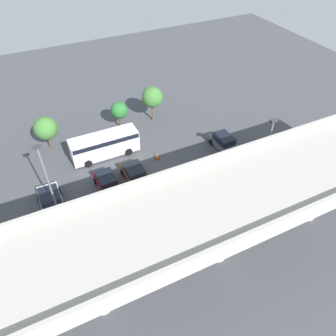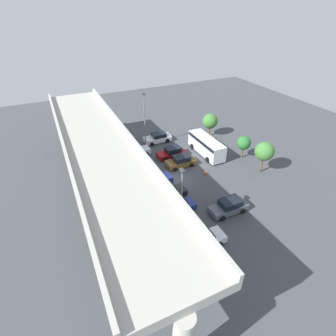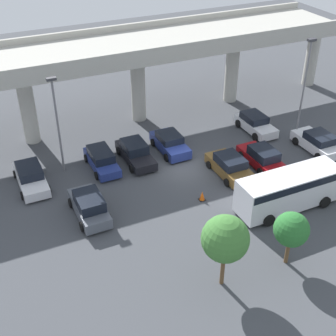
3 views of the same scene
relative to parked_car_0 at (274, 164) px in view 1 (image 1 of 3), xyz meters
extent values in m
plane|color=#424449|center=(11.30, -2.83, -0.69)|extent=(84.46, 84.46, 0.00)
cube|color=#ADAAA0|center=(11.30, 6.59, 6.19)|extent=(39.42, 7.37, 0.90)
cube|color=#ADAAA0|center=(11.30, 3.06, 6.92)|extent=(39.42, 0.30, 0.55)
cube|color=#ADAAA0|center=(11.30, 10.12, 6.92)|extent=(39.42, 0.30, 0.55)
cylinder|color=#ADAAA0|center=(1.44, 6.59, 2.52)|extent=(1.29, 1.29, 6.44)
cylinder|color=#ADAAA0|center=(11.30, 6.59, 2.52)|extent=(1.29, 1.29, 6.44)
cylinder|color=#ADAAA0|center=(21.15, 6.59, 2.52)|extent=(1.29, 1.29, 6.44)
cube|color=silver|center=(0.00, -0.06, -0.19)|extent=(1.83, 4.87, 0.68)
cube|color=black|center=(0.00, 0.15, 0.48)|extent=(1.69, 2.42, 0.65)
cylinder|color=black|center=(0.94, -1.57, -0.39)|extent=(0.22, 0.60, 0.60)
cylinder|color=black|center=(-0.94, -1.57, -0.39)|extent=(0.22, 0.60, 0.60)
cylinder|color=black|center=(0.94, 1.45, -0.39)|extent=(0.22, 0.60, 0.60)
cylinder|color=black|center=(-0.94, 1.45, -0.39)|extent=(0.22, 0.60, 0.60)
cube|color=#515660|center=(2.84, -5.31, -0.13)|extent=(1.80, 4.51, 0.75)
cube|color=black|center=(2.84, -5.51, 0.62)|extent=(1.66, 2.42, 0.75)
cylinder|color=black|center=(1.92, -3.91, -0.36)|extent=(0.22, 0.68, 0.68)
cylinder|color=black|center=(3.77, -3.91, -0.36)|extent=(0.22, 0.68, 0.68)
cylinder|color=black|center=(1.92, -6.70, -0.36)|extent=(0.22, 0.68, 0.68)
cylinder|color=black|center=(3.77, -6.70, -0.36)|extent=(0.22, 0.68, 0.68)
cube|color=navy|center=(5.48, -0.02, -0.19)|extent=(1.70, 4.45, 0.65)
cube|color=black|center=(5.48, 0.16, 0.46)|extent=(1.57, 2.59, 0.66)
cylinder|color=black|center=(6.36, -1.40, -0.37)|extent=(0.22, 0.64, 0.64)
cylinder|color=black|center=(4.61, -1.40, -0.37)|extent=(0.22, 0.64, 0.64)
cylinder|color=black|center=(6.36, 1.36, -0.37)|extent=(0.22, 0.64, 0.64)
cylinder|color=black|center=(4.61, 1.36, -0.37)|extent=(0.22, 0.64, 0.64)
cube|color=black|center=(8.26, -0.15, -0.18)|extent=(1.82, 4.74, 0.66)
cube|color=black|center=(8.26, 0.06, 0.52)|extent=(1.68, 2.25, 0.74)
cylinder|color=black|center=(9.19, -1.62, -0.36)|extent=(0.22, 0.66, 0.66)
cylinder|color=black|center=(7.32, -1.62, -0.36)|extent=(0.22, 0.66, 0.66)
cylinder|color=black|center=(9.19, 1.32, -0.36)|extent=(0.22, 0.66, 0.66)
cylinder|color=black|center=(7.32, 1.32, -0.36)|extent=(0.22, 0.66, 0.66)
cube|color=navy|center=(11.41, 0.09, -0.13)|extent=(1.85, 4.39, 0.77)
cube|color=black|center=(11.41, 0.22, 0.53)|extent=(1.70, 2.14, 0.57)
cylinder|color=black|center=(12.35, -1.27, -0.37)|extent=(0.22, 0.64, 0.64)
cylinder|color=black|center=(10.46, -1.27, -0.37)|extent=(0.22, 0.64, 0.64)
cylinder|color=black|center=(12.35, 1.45, -0.37)|extent=(0.22, 0.64, 0.64)
cylinder|color=black|center=(10.46, 1.45, -0.37)|extent=(0.22, 0.64, 0.64)
cube|color=brown|center=(14.00, -4.96, -0.15)|extent=(1.90, 4.30, 0.76)
cube|color=black|center=(14.00, -5.08, 0.57)|extent=(1.74, 2.29, 0.66)
cylinder|color=black|center=(13.03, -3.63, -0.39)|extent=(0.22, 0.60, 0.60)
cylinder|color=black|center=(14.97, -3.63, -0.39)|extent=(0.22, 0.60, 0.60)
cylinder|color=black|center=(13.03, -6.30, -0.39)|extent=(0.22, 0.60, 0.60)
cylinder|color=black|center=(14.97, -6.30, -0.39)|extent=(0.22, 0.60, 0.60)
cube|color=maroon|center=(16.97, -4.87, -0.18)|extent=(1.82, 4.36, 0.66)
cube|color=black|center=(16.97, -5.18, 0.51)|extent=(1.67, 2.28, 0.73)
cylinder|color=black|center=(16.04, -3.52, -0.36)|extent=(0.22, 0.66, 0.66)
cylinder|color=black|center=(17.90, -3.52, -0.36)|extent=(0.22, 0.66, 0.66)
cylinder|color=black|center=(16.04, -6.22, -0.36)|extent=(0.22, 0.66, 0.66)
cylinder|color=black|center=(17.90, -6.22, -0.36)|extent=(0.22, 0.66, 0.66)
cube|color=silver|center=(19.72, -0.10, -0.12)|extent=(1.82, 4.40, 0.75)
cube|color=black|center=(19.72, 0.24, 0.55)|extent=(1.67, 2.28, 0.58)
cylinder|color=black|center=(20.65, -1.46, -0.34)|extent=(0.22, 0.71, 0.71)
cylinder|color=black|center=(18.79, -1.46, -0.34)|extent=(0.22, 0.71, 0.71)
cylinder|color=black|center=(20.65, 1.26, -0.34)|extent=(0.22, 0.71, 0.71)
cylinder|color=black|center=(18.79, 1.26, -0.34)|extent=(0.22, 0.71, 0.71)
cube|color=silver|center=(22.50, -4.95, -0.11)|extent=(1.98, 4.57, 0.79)
cube|color=black|center=(22.50, -5.19, 0.59)|extent=(1.82, 2.23, 0.62)
cylinder|color=black|center=(21.49, -3.54, -0.36)|extent=(0.22, 0.68, 0.68)
cylinder|color=black|center=(23.51, -3.54, -0.36)|extent=(0.22, 0.68, 0.68)
cylinder|color=black|center=(21.49, -6.37, -0.36)|extent=(0.22, 0.68, 0.68)
cylinder|color=black|center=(23.51, -6.37, -0.36)|extent=(0.22, 0.68, 0.68)
cube|color=silver|center=(15.48, -10.23, 0.75)|extent=(7.50, 2.22, 2.41)
cube|color=black|center=(15.48, -10.23, 1.61)|extent=(7.35, 2.26, 0.53)
cylinder|color=black|center=(17.81, -9.10, -0.27)|extent=(0.85, 0.29, 0.85)
cylinder|color=black|center=(17.81, -11.36, -0.27)|extent=(0.85, 0.29, 0.85)
cylinder|color=black|center=(13.16, -9.10, -0.27)|extent=(0.85, 0.29, 0.85)
cylinder|color=black|center=(13.16, -11.36, -0.27)|extent=(0.85, 0.29, 0.85)
cylinder|color=slate|center=(22.14, -2.69, 3.60)|extent=(0.16, 0.16, 8.60)
cube|color=#333338|center=(22.14, -2.69, 8.00)|extent=(0.70, 0.35, 0.20)
cylinder|color=slate|center=(2.67, 0.92, 3.02)|extent=(0.16, 0.16, 7.43)
cube|color=#333338|center=(2.67, 0.92, 6.84)|extent=(0.70, 0.35, 0.20)
cylinder|color=brown|center=(7.77, -14.45, 0.41)|extent=(0.24, 0.24, 2.20)
sphere|color=#3D7533|center=(7.77, -14.45, 2.62)|extent=(2.62, 2.62, 2.62)
cylinder|color=brown|center=(12.11, -14.62, 0.13)|extent=(0.24, 0.24, 1.64)
sphere|color=#286B2D|center=(12.11, -14.62, 1.83)|extent=(2.07, 2.07, 2.07)
cylinder|color=brown|center=(20.81, -14.25, 0.13)|extent=(0.24, 0.24, 1.65)
sphere|color=#3D7533|center=(20.81, -14.25, 2.08)|extent=(2.63, 2.63, 2.63)
cube|color=black|center=(10.54, -7.06, -0.67)|extent=(0.44, 0.44, 0.04)
cone|color=#EA590F|center=(10.54, -7.06, -0.34)|extent=(0.40, 0.40, 0.70)
camera|label=1|loc=(21.77, 18.69, 22.93)|focal=35.00mm
camera|label=2|loc=(-14.68, 10.51, 19.91)|focal=28.00mm
camera|label=3|loc=(-2.93, -30.15, 19.20)|focal=50.00mm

